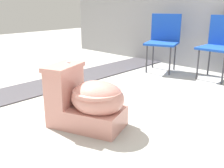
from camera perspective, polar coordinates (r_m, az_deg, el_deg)
ground_plane at (r=2.34m, az=-3.80°, el=-7.79°), size 14.00×14.00×0.00m
gravel_strip at (r=3.49m, az=-10.88°, el=0.56°), size 0.56×8.00×0.01m
toilet at (r=2.15m, az=-5.43°, el=-3.76°), size 0.72×0.56×0.52m
folding_chair_left at (r=4.04m, az=11.20°, el=10.15°), size 0.56×0.56×0.83m
folding_chair_middle at (r=3.80m, az=22.74°, el=8.73°), size 0.44×0.44×0.83m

